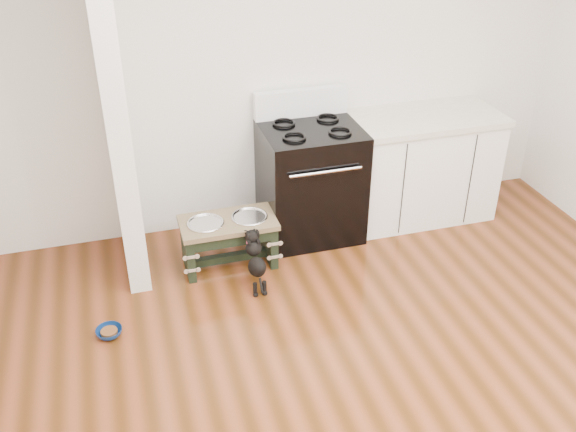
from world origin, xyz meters
name	(u,v)px	position (x,y,z in m)	size (l,w,h in m)	color
room_shell	(417,174)	(0.00, 0.00, 1.62)	(5.00, 5.00, 5.00)	silver
partition_wall	(113,96)	(-1.18, 2.10, 1.35)	(0.15, 0.80, 2.70)	silver
oven_range	(310,180)	(0.25, 2.16, 0.48)	(0.76, 0.69, 1.14)	black
cabinet_run	(420,166)	(1.23, 2.18, 0.45)	(1.24, 0.64, 0.91)	white
dog_feeder	(229,234)	(-0.49, 1.86, 0.28)	(0.71, 0.38, 0.41)	black
puppy	(256,259)	(-0.36, 1.54, 0.24)	(0.13, 0.37, 0.43)	black
floor_bowl	(109,332)	(-1.42, 1.28, 0.03)	(0.22, 0.22, 0.05)	navy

